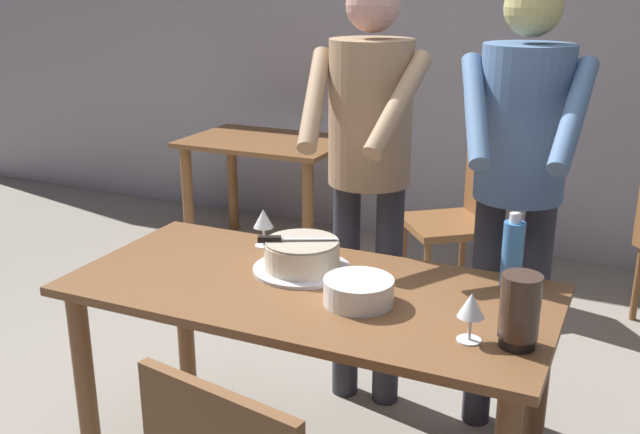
# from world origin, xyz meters

# --- Properties ---
(back_wall) EXTENTS (10.00, 0.12, 2.70)m
(back_wall) POSITION_xyz_m (0.00, 2.70, 1.35)
(back_wall) COLOR #ADA8B2
(back_wall) RESTS_ON ground_plane
(main_dining_table) EXTENTS (1.59, 0.75, 0.75)m
(main_dining_table) POSITION_xyz_m (0.00, 0.00, 0.63)
(main_dining_table) COLOR brown
(main_dining_table) RESTS_ON ground_plane
(cake_on_platter) EXTENTS (0.34, 0.34, 0.11)m
(cake_on_platter) POSITION_xyz_m (-0.08, 0.11, 0.80)
(cake_on_platter) COLOR silver
(cake_on_platter) RESTS_ON main_dining_table
(cake_knife) EXTENTS (0.25, 0.14, 0.02)m
(cake_knife) POSITION_xyz_m (-0.14, 0.08, 0.87)
(cake_knife) COLOR silver
(cake_knife) RESTS_ON cake_on_platter
(plate_stack) EXTENTS (0.22, 0.22, 0.08)m
(plate_stack) POSITION_xyz_m (0.20, -0.05, 0.79)
(plate_stack) COLOR white
(plate_stack) RESTS_ON main_dining_table
(wine_glass_near) EXTENTS (0.08, 0.08, 0.14)m
(wine_glass_near) POSITION_xyz_m (0.57, -0.16, 0.85)
(wine_glass_near) COLOR silver
(wine_glass_near) RESTS_ON main_dining_table
(wine_glass_far) EXTENTS (0.08, 0.08, 0.14)m
(wine_glass_far) POSITION_xyz_m (-0.32, 0.27, 0.85)
(wine_glass_far) COLOR silver
(wine_glass_far) RESTS_ON main_dining_table
(water_bottle) EXTENTS (0.07, 0.07, 0.25)m
(water_bottle) POSITION_xyz_m (0.60, 0.28, 0.86)
(water_bottle) COLOR #387AC6
(water_bottle) RESTS_ON main_dining_table
(hurricane_lamp) EXTENTS (0.11, 0.11, 0.21)m
(hurricane_lamp) POSITION_xyz_m (0.70, -0.13, 0.86)
(hurricane_lamp) COLOR black
(hurricane_lamp) RESTS_ON main_dining_table
(person_cutting_cake) EXTENTS (0.47, 0.56, 1.72)m
(person_cutting_cake) POSITION_xyz_m (-0.02, 0.59, 1.08)
(person_cutting_cake) COLOR #2D2D38
(person_cutting_cake) RESTS_ON ground_plane
(person_standing_beside) EXTENTS (0.46, 0.57, 1.72)m
(person_standing_beside) POSITION_xyz_m (0.55, 0.62, 1.08)
(person_standing_beside) COLOR #2D2D38
(person_standing_beside) RESTS_ON ground_plane
(background_table) EXTENTS (1.00, 0.70, 0.74)m
(background_table) POSITION_xyz_m (-1.25, 2.00, 0.58)
(background_table) COLOR brown
(background_table) RESTS_ON ground_plane
(background_chair_0) EXTENTS (0.62, 0.62, 0.90)m
(background_chair_0) POSITION_xyz_m (0.08, 1.78, 0.49)
(background_chair_0) COLOR brown
(background_chair_0) RESTS_ON ground_plane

